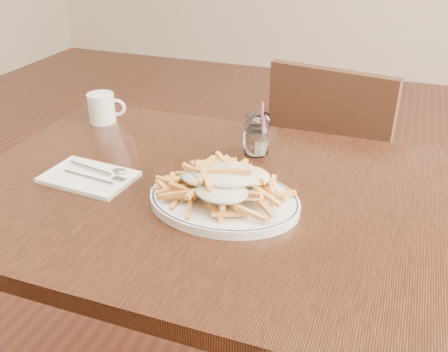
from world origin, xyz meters
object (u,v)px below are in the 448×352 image
at_px(chair_far, 332,168).
at_px(table, 224,221).
at_px(loaded_fries, 224,179).
at_px(fries_plate, 224,200).
at_px(coffee_mug, 102,108).
at_px(water_glass, 256,137).

bearing_deg(chair_far, table, -102.11).
bearing_deg(loaded_fries, fries_plate, -135.00).
height_order(table, coffee_mug, coffee_mug).
height_order(table, water_glass, water_glass).
bearing_deg(water_glass, chair_far, 73.74).
relative_size(table, loaded_fries, 3.94).
xyz_separation_m(table, water_glass, (0.01, 0.21, 0.12)).
bearing_deg(chair_far, fries_plate, -99.85).
bearing_deg(chair_far, coffee_mug, -144.95).
bearing_deg(water_glass, coffee_mug, 174.20).
distance_m(chair_far, loaded_fries, 0.83).
relative_size(table, coffee_mug, 11.52).
relative_size(chair_far, loaded_fries, 2.87).
xyz_separation_m(fries_plate, water_glass, (-0.01, 0.27, 0.03)).
height_order(water_glass, coffee_mug, water_glass).
distance_m(table, coffee_mug, 0.56).
xyz_separation_m(table, loaded_fries, (0.02, -0.05, 0.14)).
xyz_separation_m(chair_far, loaded_fries, (-0.13, -0.75, 0.32)).
bearing_deg(fries_plate, coffee_mug, 147.27).
distance_m(loaded_fries, water_glass, 0.27).
relative_size(fries_plate, coffee_mug, 3.62).
bearing_deg(coffee_mug, water_glass, -5.80).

